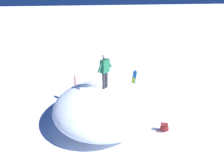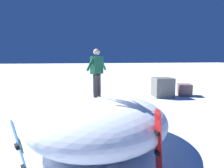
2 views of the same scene
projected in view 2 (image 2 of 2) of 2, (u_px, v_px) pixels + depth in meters
ground at (86, 142)px, 7.14m from camera, size 240.00×240.00×0.00m
snow_mound at (98, 120)px, 6.89m from camera, size 6.93×6.99×1.75m
snowboarder_standing at (97, 70)px, 6.54m from camera, size 0.84×0.70×1.65m
snowboard_primary_upright at (158, 139)px, 5.18m from camera, size 0.18×0.31×1.75m
snowboard_secondary_upright at (21, 153)px, 4.44m from camera, size 0.43×0.40×1.72m
backpack_near at (33, 129)px, 7.87m from camera, size 0.61×0.41×0.42m
rock_outcrop at (168, 88)px, 15.61m from camera, size 3.60×1.71×1.54m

